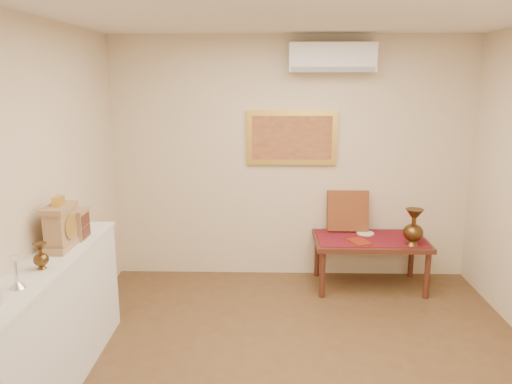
{
  "coord_description": "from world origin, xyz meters",
  "views": [
    {
      "loc": [
        -0.26,
        -3.27,
        2.26
      ],
      "look_at": [
        -0.37,
        1.15,
        1.23
      ],
      "focal_mm": 35.0,
      "sensor_mm": 36.0,
      "label": 1
    }
  ],
  "objects_px": {
    "brass_urn_tall": "(414,223)",
    "wooden_chest": "(77,224)",
    "display_ledge": "(52,326)",
    "mantel_clock": "(61,226)",
    "low_table": "(370,244)"
  },
  "relations": [
    {
      "from": "brass_urn_tall",
      "to": "low_table",
      "type": "relative_size",
      "value": 0.39
    },
    {
      "from": "display_ledge",
      "to": "low_table",
      "type": "distance_m",
      "value": 3.27
    },
    {
      "from": "brass_urn_tall",
      "to": "display_ledge",
      "type": "bearing_deg",
      "value": -151.39
    },
    {
      "from": "display_ledge",
      "to": "low_table",
      "type": "xyz_separation_m",
      "value": [
        2.67,
        1.88,
        -0.01
      ]
    },
    {
      "from": "wooden_chest",
      "to": "low_table",
      "type": "relative_size",
      "value": 0.2
    },
    {
      "from": "mantel_clock",
      "to": "low_table",
      "type": "bearing_deg",
      "value": 30.7
    },
    {
      "from": "display_ledge",
      "to": "mantel_clock",
      "type": "relative_size",
      "value": 4.93
    },
    {
      "from": "display_ledge",
      "to": "low_table",
      "type": "relative_size",
      "value": 1.68
    },
    {
      "from": "brass_urn_tall",
      "to": "wooden_chest",
      "type": "bearing_deg",
      "value": -159.35
    },
    {
      "from": "display_ledge",
      "to": "mantel_clock",
      "type": "bearing_deg",
      "value": 89.49
    },
    {
      "from": "brass_urn_tall",
      "to": "display_ledge",
      "type": "height_order",
      "value": "brass_urn_tall"
    },
    {
      "from": "mantel_clock",
      "to": "low_table",
      "type": "relative_size",
      "value": 0.34
    },
    {
      "from": "brass_urn_tall",
      "to": "wooden_chest",
      "type": "height_order",
      "value": "wooden_chest"
    },
    {
      "from": "wooden_chest",
      "to": "display_ledge",
      "type": "bearing_deg",
      "value": -93.14
    },
    {
      "from": "mantel_clock",
      "to": "wooden_chest",
      "type": "relative_size",
      "value": 1.68
    }
  ]
}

